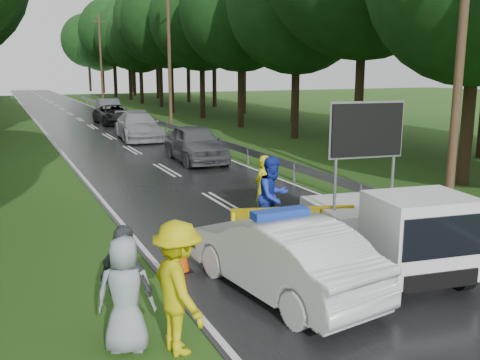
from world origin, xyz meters
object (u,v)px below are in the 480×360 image
work_truck (389,228)px  queue_car_first (195,143)px  police_sedan (279,255)px  queue_car_third (115,115)px  queue_car_second (138,126)px  officer (263,188)px  queue_car_fourth (109,108)px  civilian (273,196)px  barrier (293,219)px

work_truck → queue_car_first: (0.90, 14.08, -0.09)m
police_sedan → queue_car_third: police_sedan is taller
queue_car_third → queue_car_second: bearing=-95.1°
officer → queue_car_first: officer is taller
work_truck → queue_car_fourth: work_truck is taller
work_truck → civilian: work_truck is taller
officer → queue_car_fourth: (2.27, 33.15, -0.11)m
police_sedan → work_truck: bearing=171.9°
barrier → queue_car_third: (2.26, 30.11, -0.14)m
officer → barrier: bearing=42.3°
police_sedan → queue_car_first: size_ratio=0.95×
officer → queue_car_fourth: 33.23m
civilian → barrier: bearing=-119.8°
officer → queue_car_third: size_ratio=0.35×
queue_car_third → officer: bearing=-95.0°
queue_car_fourth → queue_car_first: bearing=-89.7°
police_sedan → queue_car_fourth: (4.24, 37.72, 0.05)m
police_sedan → civilian: bearing=-124.6°
queue_car_second → queue_car_first: bearing=-82.8°
police_sedan → queue_car_first: queue_car_first is taller
work_truck → queue_car_second: work_truck is taller
police_sedan → queue_car_second: 22.71m
officer → civilian: 1.46m
queue_car_fourth → queue_car_second: bearing=-92.6°
civilian → queue_car_fourth: (2.69, 34.55, -0.22)m
work_truck → queue_car_first: bearing=94.7°
queue_car_first → barrier: bearing=-97.7°
work_truck → queue_car_third: (0.93, 31.70, -0.20)m
barrier → officer: bearing=93.4°
police_sedan → queue_car_second: police_sedan is taller
police_sedan → queue_car_second: size_ratio=0.84×
barrier → civilian: size_ratio=1.32×
work_truck → police_sedan: bearing=-171.2°
work_truck → queue_car_fourth: (1.69, 37.70, -0.14)m
police_sedan → queue_car_third: size_ratio=0.89×
police_sedan → queue_car_third: (3.48, 31.72, -0.02)m
barrier → queue_car_second: bearing=102.9°
officer → queue_car_second: bearing=-126.6°
queue_car_first → queue_car_second: size_ratio=0.89×
queue_car_first → queue_car_third: queue_car_first is taller
barrier → civilian: civilian is taller
queue_car_second → queue_car_fourth: 15.25m
police_sedan → work_truck: (2.55, 0.02, 0.19)m
barrier → queue_car_first: bearing=97.6°
barrier → officer: officer is taller
civilian → queue_car_second: (1.41, 19.35, -0.21)m
police_sedan → queue_car_second: (2.96, 22.52, 0.06)m
work_truck → queue_car_fourth: 37.73m
work_truck → queue_car_fourth: bearing=95.8°
work_truck → barrier: work_truck is taller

